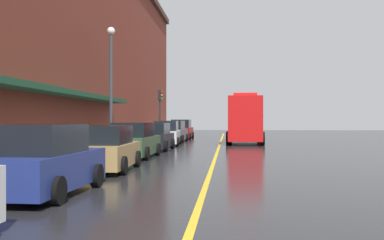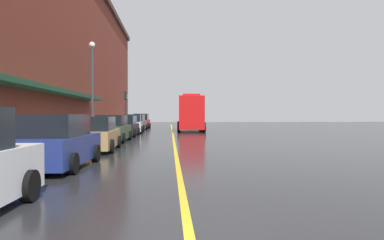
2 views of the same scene
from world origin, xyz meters
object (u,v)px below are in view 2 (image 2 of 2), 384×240
Objects in this scene: parking_meter_1 at (106,123)px; street_lamp_left at (92,79)px; parked_car_4 at (125,127)px; parking_meter_0 at (125,121)px; parking_meter_3 at (121,121)px; fire_truck at (190,114)px; parked_car_7 at (141,122)px; parking_meter_2 at (123,121)px; parked_car_6 at (136,123)px; parked_car_1 at (57,143)px; parked_car_5 at (133,124)px; traffic_light_near at (126,102)px; parked_car_2 at (95,135)px; parked_car_3 at (113,129)px.

street_lamp_left reaches higher than parking_meter_1.
parked_car_4 reaches higher than parking_meter_1.
parking_meter_0 is at bearing 8.45° from parked_car_4.
parked_car_4 is 8.60m from parking_meter_3.
fire_truck is at bearing 3.78° from parking_meter_3.
parked_car_7 is 3.14× the size of parking_meter_2.
parked_car_6 is at bearing 43.65° from parking_meter_2.
parked_car_1 is 0.94× the size of parked_car_4.
parking_meter_1 is (-1.49, -5.67, 0.23)m from parked_car_5.
traffic_light_near is (0.66, 14.25, -1.24)m from street_lamp_left.
parking_meter_0 is at bearing 2.33° from parked_car_2.
parking_meter_0 is 11.57m from parking_meter_1.
parked_car_3 is at bearing -0.61° from parked_car_2.
parking_meter_2 is at bearing -90.00° from parking_meter_0.
street_lamp_left reaches higher than parking_meter_0.
parked_car_2 reaches higher than parking_meter_0.
street_lamp_left is at bearing 142.53° from parked_car_4.
parked_car_3 is 3.49× the size of parking_meter_3.
parking_meter_2 is (0.00, -1.74, 0.00)m from parking_meter_0.
parked_car_4 is (0.08, 17.11, -0.03)m from parked_car_1.
parked_car_3 is 16.68m from parked_car_6.
parking_meter_3 is (-1.48, 8.47, 0.27)m from parked_car_4.
fire_truck is at bearing -17.19° from parked_car_2.
parked_car_5 is 11.38m from parked_car_7.
parked_car_7 is (-0.06, 11.38, 0.04)m from parked_car_5.
parking_meter_3 is 0.19× the size of street_lamp_left.
parked_car_1 is at bearing -11.25° from fire_truck.
parked_car_6 is 11.19m from parking_meter_1.
traffic_light_near reaches higher than parked_car_1.
parked_car_6 is (-0.06, 27.91, 0.02)m from parked_car_1.
parked_car_3 is 15.99m from fire_truck.
parked_car_1 is 0.90× the size of parked_car_6.
parked_car_2 is 0.49× the size of fire_truck.
parked_car_7 is 8.42m from parking_meter_3.
traffic_light_near reaches higher than parked_car_3.
parked_car_5 reaches higher than parking_meter_3.
parked_car_4 is 16.76m from parked_car_7.
parked_car_6 is 0.71× the size of street_lamp_left.
fire_truck reaches higher than parked_car_6.
parked_car_6 is 2.77m from traffic_light_near.
parked_car_6 is 3.72× the size of parking_meter_1.
parking_meter_2 is (-1.47, 21.17, 0.28)m from parked_car_2.
parked_car_6 reaches higher than parking_meter_3.
street_lamp_left is at bearing -32.83° from fire_truck.
parked_car_7 is 0.47× the size of fire_truck.
parked_car_5 is 3.39× the size of parking_meter_3.
street_lamp_left is at bearing -104.47° from parking_meter_1.
traffic_light_near is (-1.33, 17.50, 2.35)m from parked_car_3.
parked_car_5 reaches higher than parked_car_1.
parked_car_2 is at bearing -86.04° from parking_meter_2.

